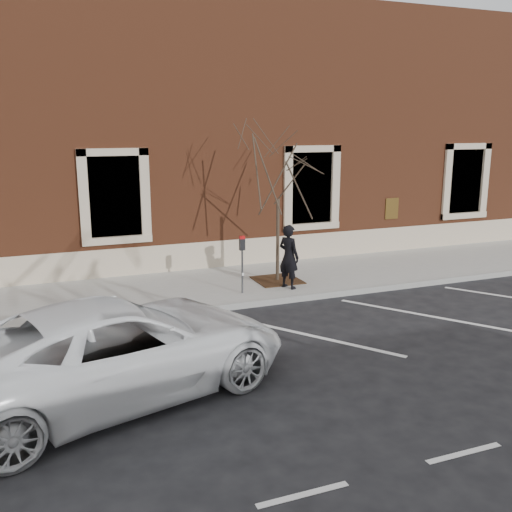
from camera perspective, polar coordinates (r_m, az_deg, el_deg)
name	(u,v)px	position (r m, az deg, el deg)	size (l,w,h in m)	color
ground	(265,305)	(14.04, 0.90, -4.89)	(120.00, 120.00, 0.00)	#28282B
sidewalk_near	(241,284)	(15.58, -1.56, -2.80)	(40.00, 3.50, 0.15)	#B7B3AC
curb_near	(266,302)	(13.97, 0.98, -4.66)	(40.00, 0.12, 0.15)	#9E9E99
parking_stripes	(305,334)	(12.15, 4.91, -7.81)	(28.00, 4.40, 0.01)	silver
building_civic	(182,134)	(20.73, -7.44, 11.99)	(40.00, 8.62, 8.00)	brown
man	(289,257)	(14.75, 3.30, -0.06)	(0.61, 0.40, 1.67)	black
parking_meter	(242,254)	(14.22, -1.39, 0.22)	(0.13, 0.10, 1.47)	#595B60
tree_grate	(277,280)	(15.62, 2.15, -2.42)	(1.19, 1.19, 0.03)	#3B2012
sapling	(278,176)	(15.12, 2.24, 8.01)	(2.45, 2.45, 4.08)	#423528
white_truck	(118,348)	(9.55, -13.64, -8.97)	(2.63, 5.70, 1.58)	white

